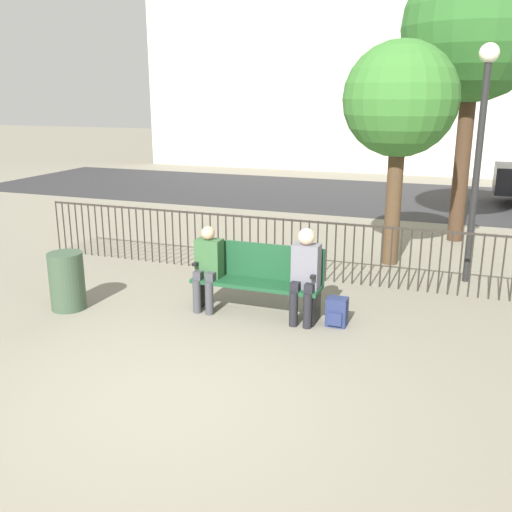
{
  "coord_description": "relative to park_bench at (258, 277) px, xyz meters",
  "views": [
    {
      "loc": [
        2.44,
        -4.28,
        2.81
      ],
      "look_at": [
        0.0,
        2.37,
        0.8
      ],
      "focal_mm": 40.0,
      "sensor_mm": 36.0,
      "label": 1
    }
  ],
  "objects": [
    {
      "name": "tree_0",
      "position": [
        2.36,
        5.05,
        3.46
      ],
      "size": [
        2.66,
        2.66,
        5.32
      ],
      "color": "#422D1E",
      "rests_on": "ground"
    },
    {
      "name": "park_bench",
      "position": [
        0.0,
        0.0,
        0.0
      ],
      "size": [
        1.72,
        0.45,
        0.92
      ],
      "color": "#194728",
      "rests_on": "ground"
    },
    {
      "name": "street_surface",
      "position": [
        0.0,
        9.55,
        -0.49
      ],
      "size": [
        24.0,
        6.0,
        0.01
      ],
      "color": "#2B2B2D",
      "rests_on": "ground"
    },
    {
      "name": "lamp_post",
      "position": [
        2.6,
        2.36,
        1.84
      ],
      "size": [
        0.28,
        0.28,
        3.52
      ],
      "color": "black",
      "rests_on": "ground"
    },
    {
      "name": "ground_plane",
      "position": [
        0.0,
        -2.45,
        -0.49
      ],
      "size": [
        80.0,
        80.0,
        0.0
      ],
      "primitive_type": "plane",
      "color": "gray"
    },
    {
      "name": "tree_1",
      "position": [
        1.35,
        2.94,
        2.21
      ],
      "size": [
        1.84,
        1.84,
        3.66
      ],
      "color": "#4C3823",
      "rests_on": "ground"
    },
    {
      "name": "seated_person_0",
      "position": [
        -0.67,
        -0.13,
        0.14
      ],
      "size": [
        0.34,
        0.39,
        1.15
      ],
      "color": "#3D3D42",
      "rests_on": "ground"
    },
    {
      "name": "seated_person_1",
      "position": [
        0.67,
        -0.13,
        0.19
      ],
      "size": [
        0.34,
        0.39,
        1.23
      ],
      "color": "black",
      "rests_on": "ground"
    },
    {
      "name": "backpack",
      "position": [
        1.09,
        -0.11,
        -0.31
      ],
      "size": [
        0.26,
        0.24,
        0.37
      ],
      "color": "navy",
      "rests_on": "ground"
    },
    {
      "name": "trash_bin",
      "position": [
        -2.46,
        -0.77,
        -0.1
      ],
      "size": [
        0.46,
        0.46,
        0.78
      ],
      "color": "#384C38",
      "rests_on": "ground"
    },
    {
      "name": "fence_railing",
      "position": [
        -0.02,
        1.6,
        0.07
      ],
      "size": [
        9.01,
        0.03,
        0.95
      ],
      "color": "#2D2823",
      "rests_on": "ground"
    }
  ]
}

